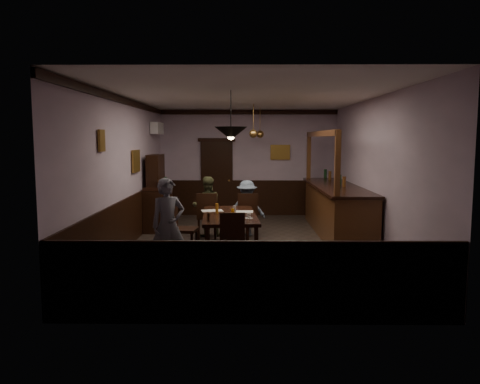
{
  "coord_description": "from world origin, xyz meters",
  "views": [
    {
      "loc": [
        -0.1,
        -9.31,
        2.18
      ],
      "look_at": [
        -0.19,
        -0.28,
        1.15
      ],
      "focal_mm": 35.0,
      "sensor_mm": 36.0,
      "label": 1
    }
  ],
  "objects_px": {
    "coffee_cup": "(249,216)",
    "soda_can": "(233,212)",
    "person_seated_left": "(207,206)",
    "person_seated_right": "(247,208)",
    "bar_counter": "(336,208)",
    "pendant_brass_far": "(260,134)",
    "chair_near": "(232,240)",
    "pendant_brass_mid": "(253,134)",
    "sideboard": "(158,199)",
    "chair_far_left": "(207,214)",
    "pendant_iron": "(231,133)",
    "person_standing": "(168,225)",
    "chair_side": "(180,225)",
    "chair_far_right": "(248,214)"
  },
  "relations": [
    {
      "from": "chair_near",
      "to": "bar_counter",
      "type": "relative_size",
      "value": 0.23
    },
    {
      "from": "person_seated_right",
      "to": "chair_far_right",
      "type": "bearing_deg",
      "value": 102.69
    },
    {
      "from": "chair_far_right",
      "to": "person_seated_left",
      "type": "bearing_deg",
      "value": -14.07
    },
    {
      "from": "chair_far_left",
      "to": "soda_can",
      "type": "relative_size",
      "value": 8.46
    },
    {
      "from": "chair_near",
      "to": "chair_side",
      "type": "bearing_deg",
      "value": 130.44
    },
    {
      "from": "person_seated_left",
      "to": "coffee_cup",
      "type": "height_order",
      "value": "person_seated_left"
    },
    {
      "from": "person_seated_right",
      "to": "sideboard",
      "type": "height_order",
      "value": "sideboard"
    },
    {
      "from": "bar_counter",
      "to": "pendant_brass_far",
      "type": "height_order",
      "value": "pendant_brass_far"
    },
    {
      "from": "chair_near",
      "to": "coffee_cup",
      "type": "bearing_deg",
      "value": 67.96
    },
    {
      "from": "soda_can",
      "to": "pendant_brass_far",
      "type": "height_order",
      "value": "pendant_brass_far"
    },
    {
      "from": "person_standing",
      "to": "coffee_cup",
      "type": "relative_size",
      "value": 19.36
    },
    {
      "from": "pendant_brass_mid",
      "to": "sideboard",
      "type": "bearing_deg",
      "value": 179.7
    },
    {
      "from": "person_seated_right",
      "to": "bar_counter",
      "type": "xyz_separation_m",
      "value": [
        2.04,
        0.2,
        -0.03
      ]
    },
    {
      "from": "soda_can",
      "to": "sideboard",
      "type": "xyz_separation_m",
      "value": [
        -1.88,
        2.49,
        -0.09
      ]
    },
    {
      "from": "person_seated_left",
      "to": "pendant_brass_far",
      "type": "xyz_separation_m",
      "value": [
        1.25,
        2.13,
        1.63
      ]
    },
    {
      "from": "bar_counter",
      "to": "pendant_iron",
      "type": "distance_m",
      "value": 3.86
    },
    {
      "from": "sideboard",
      "to": "person_seated_right",
      "type": "bearing_deg",
      "value": -20.18
    },
    {
      "from": "chair_near",
      "to": "bar_counter",
      "type": "height_order",
      "value": "bar_counter"
    },
    {
      "from": "soda_can",
      "to": "pendant_brass_far",
      "type": "distance_m",
      "value": 4.1
    },
    {
      "from": "chair_near",
      "to": "person_standing",
      "type": "bearing_deg",
      "value": 177.14
    },
    {
      "from": "person_standing",
      "to": "sideboard",
      "type": "bearing_deg",
      "value": 75.4
    },
    {
      "from": "soda_can",
      "to": "pendant_iron",
      "type": "distance_m",
      "value": 1.61
    },
    {
      "from": "chair_far_left",
      "to": "chair_side",
      "type": "relative_size",
      "value": 0.96
    },
    {
      "from": "chair_far_right",
      "to": "pendant_brass_far",
      "type": "xyz_separation_m",
      "value": [
        0.34,
        2.35,
        1.75
      ]
    },
    {
      "from": "sideboard",
      "to": "chair_far_right",
      "type": "bearing_deg",
      "value": -26.33
    },
    {
      "from": "chair_near",
      "to": "sideboard",
      "type": "height_order",
      "value": "sideboard"
    },
    {
      "from": "person_standing",
      "to": "sideboard",
      "type": "relative_size",
      "value": 0.86
    },
    {
      "from": "pendant_brass_mid",
      "to": "person_seated_left",
      "type": "bearing_deg",
      "value": -141.21
    },
    {
      "from": "chair_far_left",
      "to": "soda_can",
      "type": "distance_m",
      "value": 1.5
    },
    {
      "from": "chair_far_left",
      "to": "bar_counter",
      "type": "bearing_deg",
      "value": -174.28
    },
    {
      "from": "person_seated_left",
      "to": "person_seated_right",
      "type": "xyz_separation_m",
      "value": [
        0.9,
        0.06,
        -0.05
      ]
    },
    {
      "from": "person_seated_left",
      "to": "soda_can",
      "type": "distance_m",
      "value": 1.76
    },
    {
      "from": "person_seated_left",
      "to": "person_seated_right",
      "type": "height_order",
      "value": "person_seated_left"
    },
    {
      "from": "pendant_brass_mid",
      "to": "pendant_brass_far",
      "type": "xyz_separation_m",
      "value": [
        0.2,
        1.29,
        0.0
      ]
    },
    {
      "from": "chair_far_right",
      "to": "bar_counter",
      "type": "relative_size",
      "value": 0.24
    },
    {
      "from": "coffee_cup",
      "to": "soda_can",
      "type": "height_order",
      "value": "soda_can"
    },
    {
      "from": "person_seated_left",
      "to": "chair_side",
      "type": "bearing_deg",
      "value": 63.71
    },
    {
      "from": "chair_near",
      "to": "person_seated_left",
      "type": "xyz_separation_m",
      "value": [
        -0.65,
        2.83,
        0.14
      ]
    },
    {
      "from": "sideboard",
      "to": "pendant_brass_mid",
      "type": "relative_size",
      "value": 2.23
    },
    {
      "from": "chair_far_left",
      "to": "pendant_iron",
      "type": "bearing_deg",
      "value": 101.3
    },
    {
      "from": "chair_side",
      "to": "soda_can",
      "type": "distance_m",
      "value": 1.02
    },
    {
      "from": "pendant_brass_far",
      "to": "person_seated_left",
      "type": "bearing_deg",
      "value": -120.39
    },
    {
      "from": "chair_near",
      "to": "person_seated_right",
      "type": "relative_size",
      "value": 0.77
    },
    {
      "from": "coffee_cup",
      "to": "sideboard",
      "type": "relative_size",
      "value": 0.04
    },
    {
      "from": "chair_far_left",
      "to": "bar_counter",
      "type": "xyz_separation_m",
      "value": [
        2.92,
        0.55,
        0.04
      ]
    },
    {
      "from": "person_seated_left",
      "to": "sideboard",
      "type": "bearing_deg",
      "value": -48.76
    },
    {
      "from": "chair_side",
      "to": "person_seated_right",
      "type": "height_order",
      "value": "person_seated_right"
    },
    {
      "from": "bar_counter",
      "to": "pendant_brass_far",
      "type": "distance_m",
      "value": 3.04
    },
    {
      "from": "pendant_iron",
      "to": "soda_can",
      "type": "bearing_deg",
      "value": 89.21
    },
    {
      "from": "coffee_cup",
      "to": "soda_can",
      "type": "bearing_deg",
      "value": 123.13
    }
  ]
}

